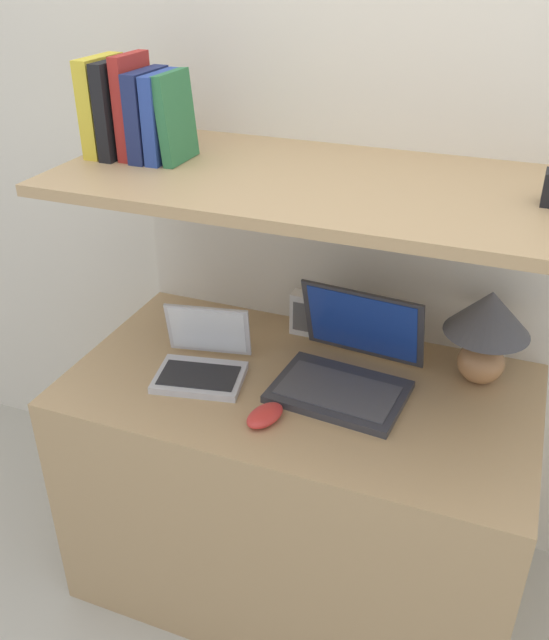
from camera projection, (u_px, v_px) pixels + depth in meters
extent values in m
cube|color=silver|center=(350.00, 175.00, 1.93)|extent=(6.00, 0.05, 2.40)
cube|color=tan|center=(297.00, 486.00, 2.01)|extent=(1.25, 0.68, 0.74)
cube|color=silver|center=(336.00, 351.00, 2.17)|extent=(1.25, 0.04, 1.26)
cube|color=tan|center=(314.00, 182.00, 1.62)|extent=(1.25, 0.62, 0.03)
ellipsoid|color=#B27A4C|center=(481.00, 362.00, 1.82)|extent=(0.13, 0.13, 0.11)
cylinder|color=tan|center=(485.00, 338.00, 1.78)|extent=(0.02, 0.02, 0.04)
cone|color=#4C4C51|center=(490.00, 312.00, 1.74)|extent=(0.22, 0.22, 0.12)
cube|color=#333338|center=(339.00, 392.00, 1.78)|extent=(0.36, 0.27, 0.02)
cube|color=#47474C|center=(338.00, 390.00, 1.77)|extent=(0.31, 0.20, 0.00)
cube|color=#333338|center=(363.00, 324.00, 1.85)|extent=(0.35, 0.11, 0.23)
cube|color=navy|center=(362.00, 324.00, 1.84)|extent=(0.31, 0.09, 0.20)
cube|color=silver|center=(200.00, 377.00, 1.84)|extent=(0.26, 0.21, 0.02)
cube|color=#232326|center=(199.00, 375.00, 1.83)|extent=(0.23, 0.16, 0.00)
cube|color=silver|center=(208.00, 330.00, 1.88)|extent=(0.24, 0.09, 0.16)
cube|color=white|center=(208.00, 330.00, 1.88)|extent=(0.21, 0.07, 0.14)
ellipsoid|color=red|center=(265.00, 415.00, 1.68)|extent=(0.10, 0.13, 0.04)
cube|color=white|center=(311.00, 314.00, 2.03)|extent=(0.12, 0.05, 0.13)
cube|color=#59595B|center=(308.00, 318.00, 2.01)|extent=(0.09, 0.00, 0.09)
cube|color=gold|center=(103.00, 106.00, 1.74)|extent=(0.04, 0.17, 0.24)
cube|color=black|center=(119.00, 108.00, 1.72)|extent=(0.04, 0.18, 0.24)
cube|color=#A82823|center=(133.00, 107.00, 1.71)|extent=(0.03, 0.14, 0.25)
cube|color=navy|center=(148.00, 115.00, 1.70)|extent=(0.04, 0.17, 0.22)
cube|color=#284293|center=(164.00, 117.00, 1.69)|extent=(0.04, 0.16, 0.21)
cube|color=#2D7042|center=(176.00, 118.00, 1.68)|extent=(0.04, 0.15, 0.22)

